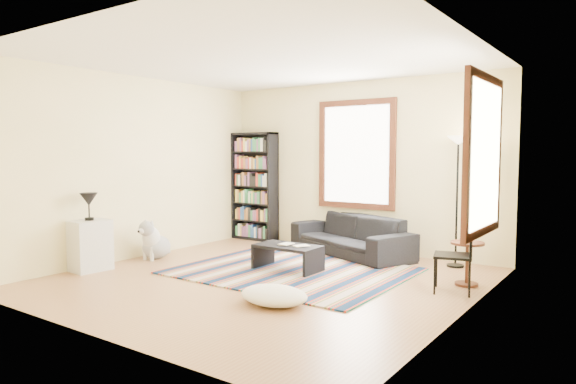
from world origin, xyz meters
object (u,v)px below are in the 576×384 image
Objects in this scene: floor_cushion at (274,295)px; dog at (156,239)px; folding_chair at (453,256)px; coffee_table at (288,258)px; side_table at (467,264)px; bookshelf at (255,186)px; white_cabinet at (90,245)px; sofa at (350,235)px; floor_lamp at (457,202)px.

dog reaches higher than floor_cushion.
coffee_table is at bearing 170.09° from folding_chair.
dog is (-4.33, -0.71, -0.13)m from folding_chair.
side_table is at bearing 53.68° from floor_cushion.
bookshelf is at bearing 80.52° from dog.
white_cabinet reaches higher than dog.
dog is (-0.14, -2.24, -0.70)m from bookshelf.
white_cabinet is 1.17× the size of dog.
floor_cushion is 3.05m from dog.
sofa is at bearing 34.60° from dog.
coffee_table is 2.34m from side_table.
white_cabinet is at bearing -142.36° from floor_lamp.
sofa is 1.08× the size of bookshelf.
side_table is (0.43, -0.95, -0.66)m from floor_lamp.
floor_cushion is 3.05m from white_cabinet.
coffee_table is 1.67× the size of side_table.
floor_cushion is (2.77, -3.12, -0.90)m from bookshelf.
folding_chair is at bearing 48.27° from floor_cushion.
coffee_table reaches higher than floor_cushion.
floor_lamp is 5.17m from white_cabinet.
folding_chair is at bearing 26.53° from white_cabinet.
coffee_table is 2.53m from floor_lamp.
folding_chair is 4.79m from white_cabinet.
bookshelf is 3.38m from white_cabinet.
coffee_table is 1.50× the size of dog.
sofa is 2.52× the size of folding_chair.
folding_chair reaches higher than white_cabinet.
folding_chair is at bearing -20.06° from bookshelf.
bookshelf is at bearing 90.30° from white_cabinet.
bookshelf is at bearing 131.61° from floor_cushion.
dog reaches higher than coffee_table.
bookshelf is at bearing 144.12° from folding_chair.
coffee_table is 0.48× the size of floor_lamp.
side_table is at bearing -0.64° from sofa.
sofa is at bearing 83.36° from coffee_table.
white_cabinet reaches higher than sofa.
folding_chair reaches higher than floor_cushion.
dog is at bearing -117.80° from sofa.
floor_lamp is at bearing 70.57° from floor_cushion.
sofa is 3.04m from dog.
floor_cushion is 2.49m from side_table.
sofa is 2.39m from folding_chair.
folding_chair is at bearing 5.90° from coffee_table.
side_table reaches higher than coffee_table.
white_cabinet is at bearing -154.08° from side_table.
side_table is (2.25, 0.64, 0.09)m from coffee_table.
sofa is at bearing -176.52° from floor_lamp.
side_table is 0.44m from folding_chair.
side_table is 0.63× the size of folding_chair.
sofa is 2.78× the size of floor_cushion.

